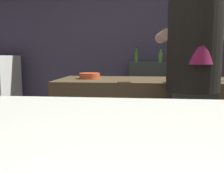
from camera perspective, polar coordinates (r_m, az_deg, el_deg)
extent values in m
cube|color=#464056|center=(3.50, 6.40, 10.91)|extent=(5.20, 0.10, 2.70)
cube|color=#4F402A|center=(2.19, 15.79, -10.55)|extent=(2.10, 0.60, 0.93)
cube|color=#353D38|center=(3.29, 11.11, -3.35)|extent=(0.81, 0.36, 1.05)
cube|color=#2E332F|center=(1.78, 17.92, -15.43)|extent=(0.28, 0.20, 0.90)
cylinder|color=black|center=(1.64, 18.94, 9.05)|extent=(0.34, 0.34, 0.57)
cone|color=#8C1E4C|center=(1.56, 20.19, 14.41)|extent=(0.18, 0.18, 0.50)
cylinder|color=#C89D8F|center=(1.77, 12.18, 11.72)|extent=(0.10, 0.32, 0.08)
cylinder|color=#C89D8F|center=(1.85, 22.82, 11.12)|extent=(0.10, 0.32, 0.08)
cylinder|color=#CE4D2A|center=(2.11, -5.37, 2.67)|extent=(0.18, 0.18, 0.05)
cube|color=silver|center=(2.11, 23.62, 1.53)|extent=(0.24, 0.06, 0.01)
cylinder|color=#508A32|center=(3.14, 11.50, 6.94)|extent=(0.05, 0.05, 0.12)
cylinder|color=#508A32|center=(3.14, 11.54, 8.47)|extent=(0.02, 0.02, 0.05)
cylinder|color=black|center=(3.14, 11.55, 8.98)|extent=(0.03, 0.03, 0.01)
cylinder|color=#547D39|center=(3.30, 17.17, 6.81)|extent=(0.06, 0.06, 0.12)
cylinder|color=#547D39|center=(3.30, 17.23, 8.31)|extent=(0.03, 0.03, 0.05)
cylinder|color=black|center=(3.30, 17.24, 8.83)|extent=(0.03, 0.03, 0.01)
cylinder|color=#497F34|center=(3.15, 5.87, 7.15)|extent=(0.05, 0.05, 0.13)
cylinder|color=#497F34|center=(3.15, 5.89, 8.81)|extent=(0.02, 0.02, 0.05)
cylinder|color=black|center=(3.15, 5.90, 9.36)|extent=(0.03, 0.03, 0.01)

